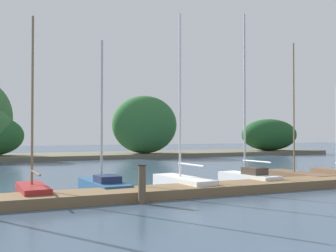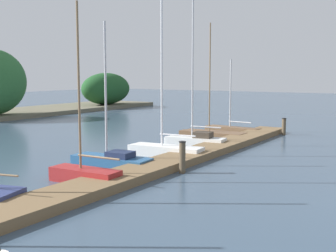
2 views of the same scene
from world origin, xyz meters
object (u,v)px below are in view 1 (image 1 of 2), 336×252
sailboat_3 (32,189)px  sailboat_4 (103,183)px  mooring_piling_1 (142,184)px  sailboat_5 (181,180)px  sailboat_7 (296,174)px  sailboat_6 (247,175)px

sailboat_3 → sailboat_4: bearing=-73.0°
sailboat_3 → mooring_piling_1: sailboat_3 is taller
sailboat_5 → sailboat_7: 7.42m
sailboat_5 → sailboat_6: sailboat_6 is taller
sailboat_3 → sailboat_5: bearing=-90.1°
mooring_piling_1 → sailboat_5: bearing=44.0°
sailboat_7 → mooring_piling_1: size_ratio=5.44×
sailboat_6 → sailboat_7: (3.74, 0.84, -0.17)m
sailboat_6 → mooring_piling_1: size_ratio=6.10×
mooring_piling_1 → sailboat_3: bearing=144.2°
sailboat_5 → sailboat_3: bearing=87.3°
sailboat_5 → mooring_piling_1: (-2.84, -2.74, 0.29)m
sailboat_5 → sailboat_6: bearing=-92.5°
sailboat_6 → mooring_piling_1: 7.09m
sailboat_4 → sailboat_5: bearing=-106.9°
sailboat_5 → sailboat_7: bearing=-87.4°
sailboat_5 → mooring_piling_1: size_ratio=5.74×
sailboat_6 → sailboat_4: bearing=78.5°
mooring_piling_1 → sailboat_4: bearing=97.6°
sailboat_3 → sailboat_7: 13.64m
sailboat_5 → sailboat_4: bearing=71.7°
sailboat_5 → mooring_piling_1: 3.96m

